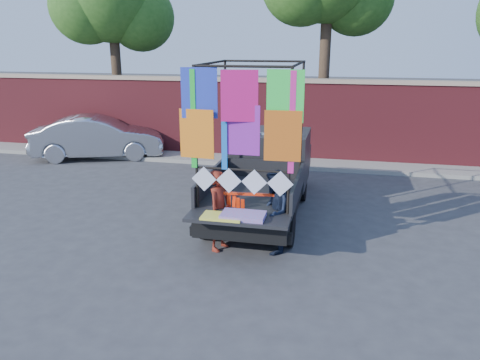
% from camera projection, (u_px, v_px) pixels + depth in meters
% --- Properties ---
extents(ground, '(90.00, 90.00, 0.00)m').
position_uv_depth(ground, '(242.00, 246.00, 8.87)').
color(ground, '#38383A').
rests_on(ground, ground).
extents(brick_wall, '(30.00, 0.45, 2.61)m').
position_uv_depth(brick_wall, '(288.00, 119.00, 15.04)').
color(brick_wall, maroon).
rests_on(brick_wall, ground).
extents(curb, '(30.00, 1.20, 0.12)m').
position_uv_depth(curb, '(285.00, 162.00, 14.74)').
color(curb, gray).
rests_on(curb, ground).
extents(tree_left, '(4.20, 3.30, 7.05)m').
position_uv_depth(tree_left, '(111.00, 0.00, 16.34)').
color(tree_left, '#38281C').
rests_on(tree_left, ground).
extents(pickup_truck, '(2.13, 5.35, 3.37)m').
position_uv_depth(pickup_truck, '(266.00, 171.00, 10.80)').
color(pickup_truck, black).
rests_on(pickup_truck, ground).
extents(sedan, '(4.46, 2.82, 1.39)m').
position_uv_depth(sedan, '(99.00, 137.00, 15.40)').
color(sedan, '#B2B4BA').
rests_on(sedan, ground).
extents(woman, '(0.52, 0.64, 1.52)m').
position_uv_depth(woman, '(220.00, 211.00, 8.57)').
color(woman, maroon).
rests_on(woman, ground).
extents(man, '(0.63, 0.79, 1.55)m').
position_uv_depth(man, '(274.00, 212.00, 8.44)').
color(man, black).
rests_on(man, ground).
extents(streamer_bundle, '(1.03, 0.14, 0.71)m').
position_uv_depth(streamer_bundle, '(240.00, 205.00, 8.48)').
color(streamer_bundle, '#FF320D').
rests_on(streamer_bundle, ground).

